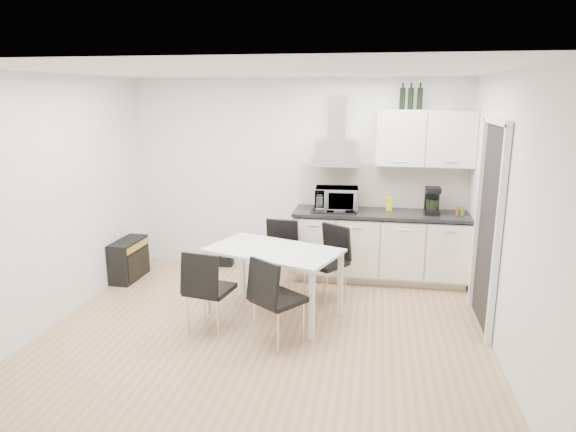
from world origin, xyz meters
name	(u,v)px	position (x,y,z in m)	size (l,w,h in m)	color
ground	(266,330)	(0.00, 0.00, 0.00)	(4.50, 4.50, 0.00)	tan
wall_back	(296,176)	(0.00, 2.00, 1.30)	(4.50, 0.10, 2.60)	white
wall_front	(194,279)	(0.00, -2.00, 1.30)	(4.50, 0.10, 2.60)	white
wall_left	(56,200)	(-2.25, 0.00, 1.30)	(0.10, 4.00, 2.60)	white
wall_right	(506,217)	(2.25, 0.00, 1.30)	(0.10, 4.00, 2.60)	white
ceiling	(263,70)	(0.00, 0.00, 2.60)	(4.50, 4.50, 0.00)	white
doorway	(487,228)	(2.21, 0.55, 1.05)	(0.08, 1.04, 2.10)	white
kitchenette	(383,218)	(1.19, 1.73, 0.83)	(2.22, 0.64, 2.52)	beige
dining_table	(273,256)	(0.00, 0.42, 0.67)	(1.58, 1.22, 0.75)	white
chair_far_left	(278,258)	(-0.07, 1.06, 0.44)	(0.44, 0.50, 0.88)	black
chair_far_right	(325,264)	(0.52, 0.92, 0.44)	(0.44, 0.50, 0.88)	black
chair_near_left	(210,290)	(-0.55, -0.10, 0.44)	(0.44, 0.50, 0.88)	black
chair_near_right	(279,300)	(0.19, -0.23, 0.44)	(0.44, 0.50, 0.88)	black
guitar_amp	(129,259)	(-2.10, 1.18, 0.27)	(0.29, 0.64, 0.53)	black
floor_speaker	(226,255)	(-0.99, 1.90, 0.16)	(0.19, 0.17, 0.31)	black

